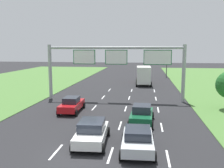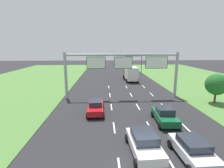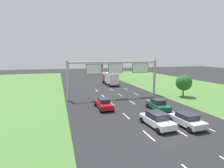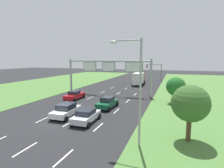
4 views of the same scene
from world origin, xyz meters
The scene contains 12 objects.
ground_plane centered at (0.00, 0.00, 0.00)m, with size 200.00×200.00×0.00m, color #262628.
lane_dashes_inner_left centered at (-1.75, 3.00, 0.00)m, with size 0.14×44.40×0.01m.
lane_dashes_inner_right centered at (1.75, 3.00, 0.00)m, with size 0.14×44.40×0.01m.
lane_dashes_slip centered at (5.25, 3.00, 0.00)m, with size 0.14×44.40×0.01m.
car_near_red centered at (0.20, 1.76, 0.82)m, with size 2.36×4.47×1.61m.
car_lead_silver centered at (3.40, 0.84, 0.76)m, with size 2.29×4.14×1.48m.
car_mid_lane centered at (-3.71, 9.99, 0.77)m, with size 2.09×4.50×1.55m.
car_far_ahead centered at (3.56, 6.94, 0.79)m, with size 2.26×4.31×1.62m.
box_truck centered at (3.51, 30.51, 1.77)m, with size 2.83×7.12×3.34m.
sign_gantry centered at (0.26, 16.29, 4.94)m, with size 17.24×0.44×7.00m.
traffic_light_mast centered at (6.52, 41.60, 3.87)m, with size 4.76×0.49×5.60m.
roadside_tree_mid centered at (12.71, 12.91, 2.71)m, with size 2.95×2.95×4.19m.
Camera 3 is at (-9.90, -14.27, 7.62)m, focal length 28.00 mm.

